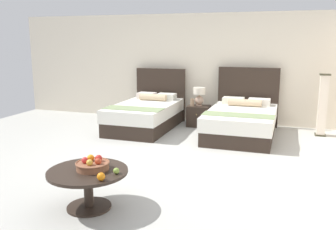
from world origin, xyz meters
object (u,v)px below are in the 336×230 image
Objects in this scene: loose_apple at (116,171)px; loose_orange at (101,177)px; bed_near_window at (146,114)px; bed_near_corner at (242,121)px; vase at (192,102)px; coffee_table at (88,179)px; floor_lamp_corner at (323,105)px; nightstand at (199,116)px; fruit_bowl at (93,165)px; table_lamp at (199,95)px.

loose_orange reaches higher than loose_apple.
bed_near_window is 0.99× the size of bed_near_corner.
vase is 0.18× the size of coffee_table.
bed_near_window is 2.28× the size of coffee_table.
floor_lamp_corner is at bearing 18.59° from bed_near_corner.
coffee_table is 0.39m from loose_apple.
loose_orange is at bearing -37.87° from coffee_table.
bed_near_corner is 1.18m from nightstand.
loose_orange is at bearing -47.05° from fruit_bowl.
bed_near_corner is 4.00m from loose_apple.
nightstand is 0.48m from table_lamp.
floor_lamp_corner is at bearing 57.48° from fruit_bowl.
coffee_table is (-1.28, -3.89, 0.04)m from bed_near_corner.
table_lamp is 1.06× the size of fruit_bowl.
bed_near_window is 4.06m from loose_apple.
bed_near_corner is 13.10× the size of vase.
nightstand is at bearing 91.48° from loose_apple.
vase is (-0.15, -0.04, 0.32)m from nightstand.
bed_near_corner is at bearing 72.18° from fruit_bowl.
table_lamp is (-1.03, 0.58, 0.40)m from bed_near_corner.
loose_apple is at bearing -7.99° from fruit_bowl.
table_lamp reaches higher than coffee_table.
table_lamp is at bearing 29.06° from bed_near_window.
vase reaches higher than loose_orange.
table_lamp reaches higher than nightstand.
nightstand is 4.42m from fruit_bowl.
floor_lamp_corner reaches higher than bed_near_window.
fruit_bowl is at bearing -77.47° from bed_near_window.
floor_lamp_corner is at bearing -1.37° from table_lamp.
loose_apple is 0.05× the size of floor_lamp_corner.
table_lamp reaches higher than loose_apple.
table_lamp is 2.54× the size of vase.
coffee_table is at bearing -91.35° from vase.
loose_orange reaches higher than coffee_table.
floor_lamp_corner reaches higher than loose_orange.
table_lamp is at bearing 90.00° from nightstand.
nightstand is at bearing -90.00° from table_lamp.
loose_orange reaches higher than nightstand.
bed_near_corner is at bearing 76.62° from loose_orange.
bed_near_window is at bearing -149.92° from vase.
bed_near_window is at bearing -171.76° from floor_lamp_corner.
bed_near_window is at bearing -151.77° from nightstand.
bed_near_corner reaches higher than vase.
vase is 1.83× the size of loose_orange.
bed_near_window is 1.08m from vase.
coffee_table is at bearing -122.69° from floor_lamp_corner.
loose_apple reaches higher than coffee_table.
bed_near_window is at bearing 105.10° from loose_orange.
floor_lamp_corner reaches higher than nightstand.
bed_near_window reaches higher than vase.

